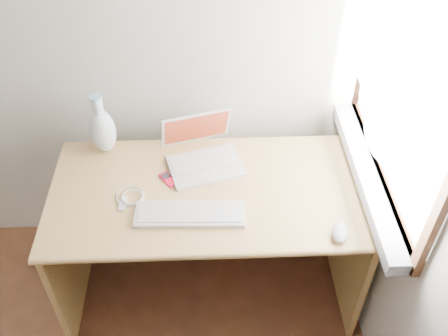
{
  "coord_description": "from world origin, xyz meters",
  "views": [
    {
      "loc": [
        1.04,
        -0.16,
        2.22
      ],
      "look_at": [
        1.1,
        1.35,
        0.8
      ],
      "focal_mm": 40.0,
      "sensor_mm": 36.0,
      "label": 1
    }
  ],
  "objects_px": {
    "desk": "(209,208)",
    "laptop": "(205,153)",
    "external_keyboard": "(190,214)",
    "vase": "(102,129)"
  },
  "relations": [
    {
      "from": "desk",
      "to": "vase",
      "type": "relative_size",
      "value": 4.5
    },
    {
      "from": "desk",
      "to": "external_keyboard",
      "type": "distance_m",
      "value": 0.32
    },
    {
      "from": "desk",
      "to": "laptop",
      "type": "height_order",
      "value": "laptop"
    },
    {
      "from": "vase",
      "to": "desk",
      "type": "bearing_deg",
      "value": -23.0
    },
    {
      "from": "laptop",
      "to": "external_keyboard",
      "type": "bearing_deg",
      "value": -116.7
    },
    {
      "from": "desk",
      "to": "external_keyboard",
      "type": "bearing_deg",
      "value": -108.37
    },
    {
      "from": "laptop",
      "to": "vase",
      "type": "distance_m",
      "value": 0.47
    },
    {
      "from": "external_keyboard",
      "to": "vase",
      "type": "xyz_separation_m",
      "value": [
        -0.39,
        0.42,
        0.11
      ]
    },
    {
      "from": "desk",
      "to": "laptop",
      "type": "xyz_separation_m",
      "value": [
        -0.01,
        0.1,
        0.25
      ]
    },
    {
      "from": "vase",
      "to": "laptop",
      "type": "bearing_deg",
      "value": -11.78
    }
  ]
}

